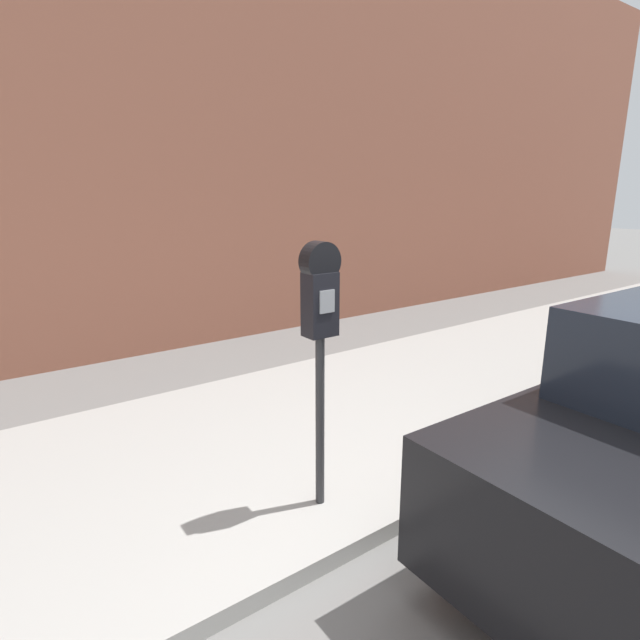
{
  "coord_description": "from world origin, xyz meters",
  "views": [
    {
      "loc": [
        -2.1,
        -1.06,
        2.04
      ],
      "look_at": [
        -0.45,
        1.23,
        1.32
      ],
      "focal_mm": 28.0,
      "sensor_mm": 36.0,
      "label": 1
    }
  ],
  "objects": [
    {
      "name": "sidewalk",
      "position": [
        0.0,
        2.2,
        0.06
      ],
      "size": [
        24.0,
        2.8,
        0.11
      ],
      "color": "#9E9B96",
      "rests_on": "ground_plane"
    },
    {
      "name": "ground_plane",
      "position": [
        0.0,
        0.0,
        0.0
      ],
      "size": [
        60.0,
        60.0,
        0.0
      ],
      "primitive_type": "plane",
      "color": "slate"
    },
    {
      "name": "building_facade",
      "position": [
        0.0,
        5.43,
        3.14
      ],
      "size": [
        24.0,
        0.3,
        6.27
      ],
      "color": "#935642",
      "rests_on": "ground_plane"
    },
    {
      "name": "parking_meter",
      "position": [
        -0.45,
        1.23,
        1.35
      ],
      "size": [
        0.23,
        0.14,
        1.66
      ],
      "color": "#2D2D30",
      "rests_on": "sidewalk"
    }
  ]
}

